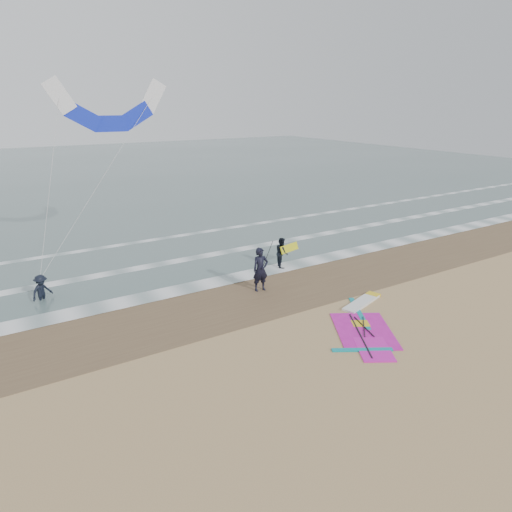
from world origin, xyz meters
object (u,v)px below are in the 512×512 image
person_standing (260,269)px  windsurf_rig (364,322)px  person_wading (41,284)px  person_walking (282,253)px  surf_kite (109,110)px

person_standing → windsurf_rig: bearing=-63.8°
person_wading → windsurf_rig: bearing=-72.5°
person_walking → person_wading: (-11.14, 1.97, -0.03)m
person_walking → surf_kite: size_ratio=0.19×
person_wading → surf_kite: 9.06m
windsurf_rig → person_walking: 7.01m
windsurf_rig → person_walking: size_ratio=3.15×
windsurf_rig → person_wading: person_wading is taller
windsurf_rig → person_standing: (-1.69, 4.87, 0.97)m
person_walking → windsurf_rig: bearing=-164.7°
person_standing → person_wading: 9.46m
person_standing → surf_kite: bearing=125.0°
surf_kite → windsurf_rig: bearing=-65.4°
person_standing → person_walking: 3.30m
person_walking → person_wading: size_ratio=1.04×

